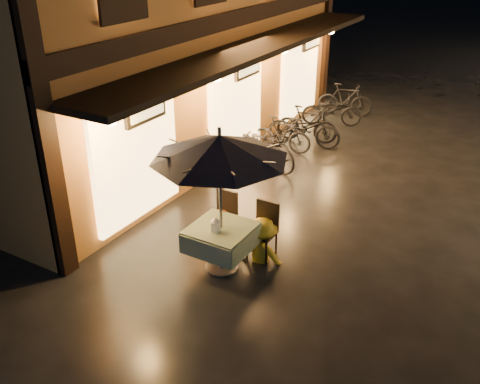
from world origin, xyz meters
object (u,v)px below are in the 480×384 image
Objects in this scene: patio_umbrella at (220,147)px; person_yellow at (262,221)px; cafe_table at (221,238)px; person_orange at (220,211)px; table_lantern at (215,224)px; bicycle_0 at (265,147)px.

patio_umbrella is 1.67× the size of person_yellow.
person_yellow is at bearing 53.62° from cafe_table.
person_orange is at bearing -2.40° from person_yellow.
patio_umbrella is at bearing -154.52° from cafe_table.
person_orange is 0.78m from person_yellow.
table_lantern is at bearing 125.05° from person_orange.
patio_umbrella reaches higher than bicycle_0.
table_lantern is 0.13× the size of bicycle_0.
cafe_table is 3.96× the size of table_lantern.
cafe_table is at bearing 131.72° from person_orange.
person_yellow is 3.92m from bicycle_0.
patio_umbrella is 9.84× the size of table_lantern.
person_orange reaches higher than table_lantern.
patio_umbrella reaches higher than table_lantern.
patio_umbrella is 1.54m from person_orange.
table_lantern reaches higher than bicycle_0.
person_yellow is (0.43, 0.59, -1.41)m from patio_umbrella.
person_yellow reaches higher than table_lantern.
person_yellow is at bearing 53.62° from patio_umbrella.
person_orange is (-0.35, 0.67, -0.18)m from table_lantern.
patio_umbrella is 1.32× the size of bicycle_0.
person_yellow is (0.78, 0.07, -0.00)m from person_orange.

